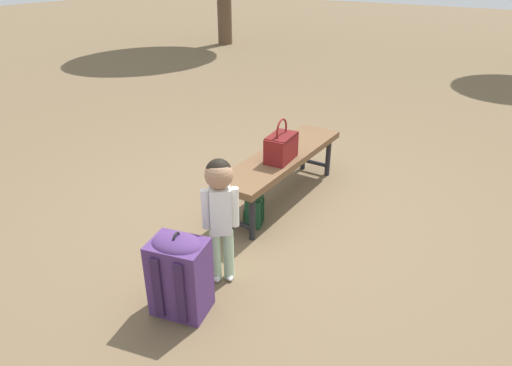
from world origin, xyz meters
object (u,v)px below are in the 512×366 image
object	(u,v)px
backpack_large	(180,272)
backpack_small	(254,209)
park_bench	(282,160)
handbag	(281,146)
child_standing	(220,203)

from	to	relation	value
backpack_large	backpack_small	xyz separation A→B (m)	(-1.10, -0.18, -0.14)
park_bench	handbag	distance (m)	0.23
backpack_small	park_bench	bearing A→B (deg)	-175.50
handbag	backpack_small	distance (m)	0.58
park_bench	backpack_small	xyz separation A→B (m)	(0.50, 0.04, -0.25)
backpack_small	backpack_large	bearing A→B (deg)	9.49
park_bench	backpack_small	distance (m)	0.56
park_bench	backpack_large	size ratio (longest dim) A/B	2.81
park_bench	backpack_large	xyz separation A→B (m)	(1.60, 0.22, -0.11)
handbag	backpack_large	size ratio (longest dim) A/B	0.64
handbag	backpack_small	xyz separation A→B (m)	(0.38, -0.02, -0.43)
child_standing	backpack_small	world-z (taller)	child_standing
handbag	child_standing	distance (m)	1.10
handbag	backpack_small	world-z (taller)	handbag
backpack_large	backpack_small	bearing A→B (deg)	-170.51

